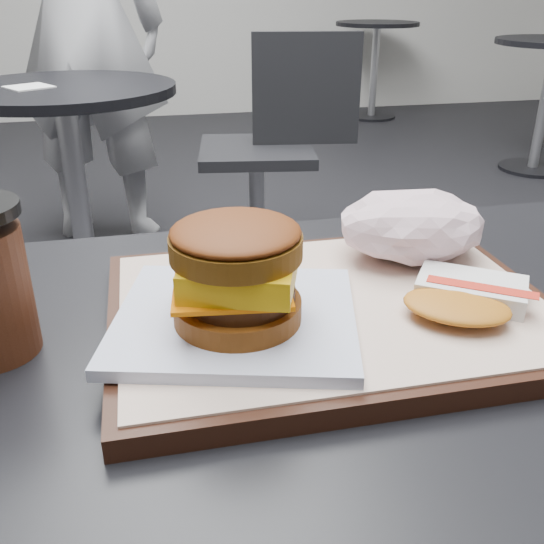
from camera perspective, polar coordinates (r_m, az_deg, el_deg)
The scene contains 10 objects.
customer_table at distance 0.61m, azimuth 4.53°, elevation -22.77°, with size 0.80×0.60×0.77m.
serving_tray at distance 0.53m, azimuth 5.59°, elevation -3.61°, with size 0.38×0.28×0.02m.
breakfast_sandwich at distance 0.47m, azimuth -3.32°, elevation -1.12°, with size 0.23×0.21×0.09m.
hash_brown at distance 0.53m, azimuth 17.69°, elevation -2.21°, with size 0.14×0.13×0.02m.
crumpled_wrapper at distance 0.61m, azimuth 13.06°, elevation 4.25°, with size 0.15×0.11×0.06m, color silver, non-canonical shape.
neighbor_table at distance 2.10m, azimuth -18.39°, elevation 10.96°, with size 0.70×0.70×0.75m.
napkin at distance 2.04m, azimuth -21.93°, elevation 15.86°, with size 0.12×0.12×0.00m, color white.
neighbor_chair at distance 2.33m, azimuth 0.17°, elevation 12.57°, with size 0.63×0.48×0.88m.
patron at distance 2.69m, azimuth -17.55°, elevation 21.74°, with size 0.66×0.43×1.81m, color silver.
bg_table_far at distance 5.27m, azimuth 9.74°, elevation 20.17°, with size 0.66×0.66×0.75m.
Camera 1 is at (-0.13, -0.38, 1.04)m, focal length 40.00 mm.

